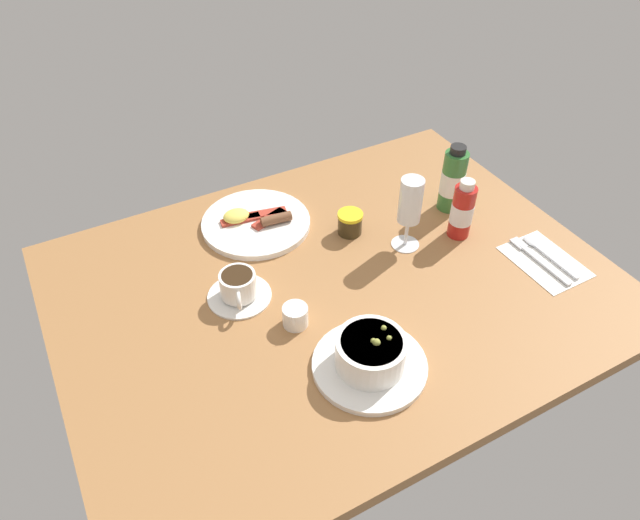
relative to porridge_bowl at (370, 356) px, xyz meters
The scene contains 10 objects.
ground_plane 22.65cm from the porridge_bowl, 76.19° to the left, with size 110.00×84.00×3.00cm, color #9E6B3D.
porridge_bowl is the anchor object (origin of this frame).
cutlery_setting 48.30cm from the porridge_bowl, ahead, with size 12.35×17.18×0.90cm.
coffee_cup 30.28cm from the porridge_bowl, 116.51° to the left, with size 12.78×12.78×5.97cm.
creamer_jug 16.94cm from the porridge_bowl, 114.19° to the left, with size 5.24×5.55×4.93cm.
wine_glass 35.92cm from the porridge_bowl, 45.17° to the left, with size 6.13×6.13×16.94cm.
jam_jar 37.99cm from the porridge_bowl, 64.79° to the left, with size 5.67×5.67×5.27cm.
sauce_bottle_red 43.47cm from the porridge_bowl, 30.97° to the left, with size 4.94×4.94×14.25cm.
sauce_bottle_green 52.30cm from the porridge_bowl, 37.14° to the left, with size 5.54×5.54×16.43cm.
breakfast_plate 46.78cm from the porridge_bowl, 91.76° to the left, with size 24.66×24.66×3.70cm.
Camera 1 is at (-43.56, -74.06, 83.36)cm, focal length 32.89 mm.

